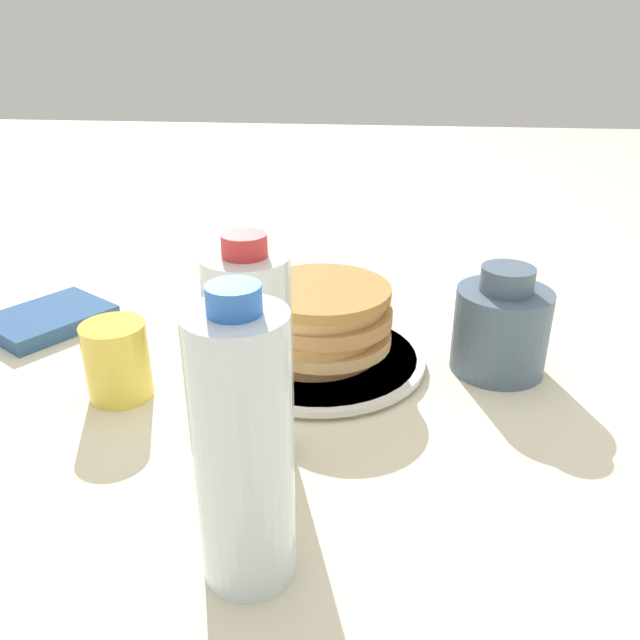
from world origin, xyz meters
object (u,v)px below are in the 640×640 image
Objects in this scene: plate at (320,356)px; cream_jug at (501,327)px; water_bottle_mid at (243,450)px; juice_glass at (117,361)px; water_bottle_near at (251,363)px; pancake_stack at (320,320)px.

plate is 1.98× the size of cream_jug.
cream_jug is 0.39m from water_bottle_mid.
water_bottle_mid reaches higher than plate.
cream_jug reaches higher than juice_glass.
juice_glass is 0.67× the size of cream_jug.
water_bottle_near is at bearing -169.82° from water_bottle_mid.
plate is at bearing 115.54° from juice_glass.
juice_glass reaches higher than plate.
plate is 0.21m from water_bottle_near.
pancake_stack is 0.76× the size of water_bottle_mid.
pancake_stack is 0.79× the size of water_bottle_near.
water_bottle_near reaches higher than juice_glass.
water_bottle_near is (0.09, 0.16, 0.06)m from juice_glass.
cream_jug reaches higher than pancake_stack.
juice_glass is at bearing -64.46° from plate.
pancake_stack is at bearing -87.64° from cream_jug.
cream_jug is (-0.10, 0.41, 0.01)m from juice_glass.
juice_glass is at bearing -139.18° from water_bottle_mid.
juice_glass is 0.39× the size of water_bottle_near.
cream_jug reaches higher than plate.
pancake_stack is at bearing 168.53° from water_bottle_near.
water_bottle_mid reaches higher than juice_glass.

